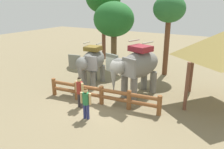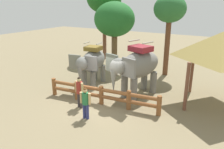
{
  "view_description": "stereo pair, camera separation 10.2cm",
  "coord_description": "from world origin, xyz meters",
  "px_view_note": "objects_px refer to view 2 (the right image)",
  "views": [
    {
      "loc": [
        6.2,
        -9.25,
        5.45
      ],
      "look_at": [
        0.0,
        1.4,
        1.4
      ],
      "focal_mm": 35.7,
      "sensor_mm": 36.0,
      "label": 1
    },
    {
      "loc": [
        6.28,
        -9.2,
        5.45
      ],
      "look_at": [
        0.0,
        1.4,
        1.4
      ],
      "focal_mm": 35.7,
      "sensor_mm": 36.0,
      "label": 2
    }
  ],
  "objects_px": {
    "tree_back_center": "(114,20)",
    "elephant_near_left": "(92,62)",
    "tourist_woman_in_black": "(80,90)",
    "thatched_shelter": "(222,46)",
    "tourist_man_in_blue": "(85,101)",
    "tree_far_left": "(170,11)",
    "log_fence": "(101,94)",
    "elephant_center": "(137,66)"
  },
  "relations": [
    {
      "from": "tree_back_center",
      "to": "log_fence",
      "type": "bearing_deg",
      "value": -65.81
    },
    {
      "from": "tourist_woman_in_black",
      "to": "thatched_shelter",
      "type": "bearing_deg",
      "value": 33.65
    },
    {
      "from": "log_fence",
      "to": "tree_far_left",
      "type": "xyz_separation_m",
      "value": [
        1.4,
        6.95,
        4.2
      ]
    },
    {
      "from": "thatched_shelter",
      "to": "tree_far_left",
      "type": "height_order",
      "value": "tree_far_left"
    },
    {
      "from": "log_fence",
      "to": "elephant_near_left",
      "type": "xyz_separation_m",
      "value": [
        -2.11,
        2.13,
        1.03
      ]
    },
    {
      "from": "elephant_near_left",
      "to": "tree_back_center",
      "type": "xyz_separation_m",
      "value": [
        -0.77,
        4.28,
        2.41
      ]
    },
    {
      "from": "elephant_near_left",
      "to": "thatched_shelter",
      "type": "height_order",
      "value": "thatched_shelter"
    },
    {
      "from": "log_fence",
      "to": "tourist_woman_in_black",
      "type": "relative_size",
      "value": 3.83
    },
    {
      "from": "thatched_shelter",
      "to": "tree_far_left",
      "type": "distance_m",
      "value": 5.73
    },
    {
      "from": "elephant_center",
      "to": "tree_back_center",
      "type": "height_order",
      "value": "tree_back_center"
    },
    {
      "from": "tree_far_left",
      "to": "log_fence",
      "type": "bearing_deg",
      "value": -101.36
    },
    {
      "from": "tree_back_center",
      "to": "tourist_man_in_blue",
      "type": "bearing_deg",
      "value": -69.03
    },
    {
      "from": "elephant_center",
      "to": "tree_back_center",
      "type": "distance_m",
      "value": 6.35
    },
    {
      "from": "thatched_shelter",
      "to": "tree_back_center",
      "type": "relative_size",
      "value": 0.76
    },
    {
      "from": "thatched_shelter",
      "to": "tree_far_left",
      "type": "xyz_separation_m",
      "value": [
        -3.99,
        3.81,
        1.52
      ]
    },
    {
      "from": "elephant_center",
      "to": "tree_far_left",
      "type": "height_order",
      "value": "tree_far_left"
    },
    {
      "from": "tree_far_left",
      "to": "elephant_center",
      "type": "bearing_deg",
      "value": -92.47
    },
    {
      "from": "elephant_near_left",
      "to": "elephant_center",
      "type": "distance_m",
      "value": 3.3
    },
    {
      "from": "log_fence",
      "to": "elephant_center",
      "type": "bearing_deg",
      "value": 59.86
    },
    {
      "from": "tourist_man_in_blue",
      "to": "tourist_woman_in_black",
      "type": "bearing_deg",
      "value": 141.09
    },
    {
      "from": "log_fence",
      "to": "thatched_shelter",
      "type": "bearing_deg",
      "value": 30.18
    },
    {
      "from": "elephant_near_left",
      "to": "thatched_shelter",
      "type": "relative_size",
      "value": 0.83
    },
    {
      "from": "elephant_center",
      "to": "tourist_woman_in_black",
      "type": "height_order",
      "value": "elephant_center"
    },
    {
      "from": "tree_far_left",
      "to": "tree_back_center",
      "type": "relative_size",
      "value": 1.08
    },
    {
      "from": "thatched_shelter",
      "to": "tourist_woman_in_black",
      "type": "bearing_deg",
      "value": -146.35
    },
    {
      "from": "thatched_shelter",
      "to": "elephant_near_left",
      "type": "bearing_deg",
      "value": -172.33
    },
    {
      "from": "thatched_shelter",
      "to": "elephant_center",
      "type": "bearing_deg",
      "value": -165.41
    },
    {
      "from": "log_fence",
      "to": "elephant_center",
      "type": "height_order",
      "value": "elephant_center"
    },
    {
      "from": "log_fence",
      "to": "elephant_near_left",
      "type": "height_order",
      "value": "elephant_near_left"
    },
    {
      "from": "tourist_man_in_blue",
      "to": "tree_far_left",
      "type": "xyz_separation_m",
      "value": [
        1.15,
        8.7,
        3.87
      ]
    },
    {
      "from": "elephant_near_left",
      "to": "elephant_center",
      "type": "xyz_separation_m",
      "value": [
        3.29,
        -0.09,
        0.23
      ]
    },
    {
      "from": "tourist_woman_in_black",
      "to": "thatched_shelter",
      "type": "height_order",
      "value": "thatched_shelter"
    },
    {
      "from": "elephant_near_left",
      "to": "tree_back_center",
      "type": "relative_size",
      "value": 0.63
    },
    {
      "from": "elephant_near_left",
      "to": "thatched_shelter",
      "type": "distance_m",
      "value": 7.74
    },
    {
      "from": "elephant_near_left",
      "to": "tourist_man_in_blue",
      "type": "xyz_separation_m",
      "value": [
        2.36,
        -3.88,
        -0.7
      ]
    },
    {
      "from": "tourist_man_in_blue",
      "to": "thatched_shelter",
      "type": "height_order",
      "value": "thatched_shelter"
    },
    {
      "from": "tourist_woman_in_black",
      "to": "tourist_man_in_blue",
      "type": "bearing_deg",
      "value": -38.91
    },
    {
      "from": "elephant_near_left",
      "to": "tourist_woman_in_black",
      "type": "relative_size",
      "value": 2.0
    },
    {
      "from": "log_fence",
      "to": "tourist_woman_in_black",
      "type": "height_order",
      "value": "tourist_woman_in_black"
    },
    {
      "from": "tree_back_center",
      "to": "elephant_near_left",
      "type": "bearing_deg",
      "value": -79.8
    },
    {
      "from": "tourist_man_in_blue",
      "to": "tree_far_left",
      "type": "distance_m",
      "value": 9.59
    },
    {
      "from": "tourist_man_in_blue",
      "to": "tree_back_center",
      "type": "distance_m",
      "value": 9.28
    }
  ]
}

